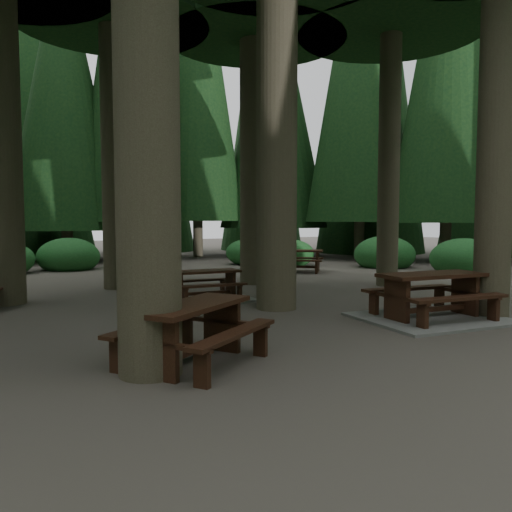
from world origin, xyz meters
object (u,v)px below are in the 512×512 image
picnic_table_a (432,303)px  picnic_table_e (193,324)px  picnic_table_c (205,290)px  picnic_table_d (297,257)px

picnic_table_a → picnic_table_e: (-4.96, -0.65, 0.21)m
picnic_table_c → picnic_table_d: size_ratio=0.90×
picnic_table_a → picnic_table_d: size_ratio=1.16×
picnic_table_a → picnic_table_c: bearing=129.1°
picnic_table_d → picnic_table_e: size_ratio=1.01×
picnic_table_c → picnic_table_e: (-2.11, -4.83, 0.30)m
picnic_table_c → picnic_table_a: bearing=-53.2°
picnic_table_c → picnic_table_d: (5.39, 4.48, 0.31)m
picnic_table_d → picnic_table_e: bearing=-90.8°
picnic_table_c → picnic_table_e: bearing=-111.1°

